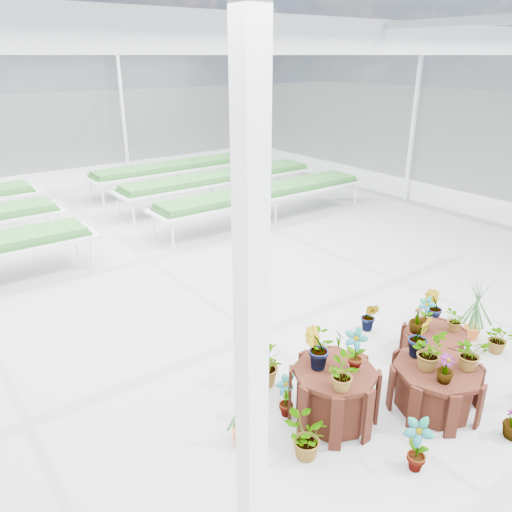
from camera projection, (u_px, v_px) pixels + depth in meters
ground_plane at (256, 345)px, 7.77m from camera, size 24.00×24.00×0.00m
greenhouse_shell at (256, 206)px, 6.93m from camera, size 18.00×24.00×4.50m
steel_frame at (256, 206)px, 6.93m from camera, size 18.00×24.00×4.50m
nursery_benches at (91, 211)px, 12.97m from camera, size 16.00×7.00×0.84m
plinth_tall at (333, 395)px, 6.06m from camera, size 1.12×1.12×0.72m
plinth_mid at (435, 387)px, 6.30m from camera, size 1.31×1.31×0.59m
plinth_low at (434, 344)px, 7.41m from camera, size 1.21×1.21×0.42m
nursery_plants at (380, 357)px, 6.54m from camera, size 4.67×3.03×1.27m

